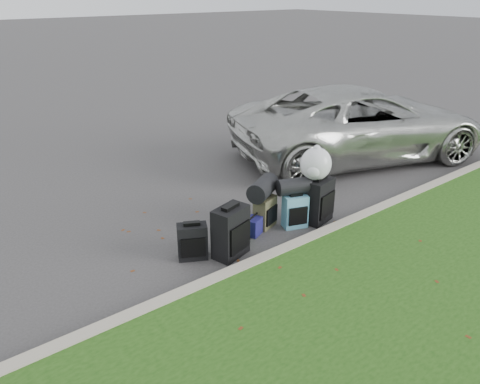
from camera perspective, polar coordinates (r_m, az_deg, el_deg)
ground at (r=7.54m, az=1.54°, el=-4.13°), size 120.00×120.00×0.00m
curb at (r=6.86m, az=6.90°, el=-6.60°), size 120.00×0.18×0.15m
suv at (r=10.73m, az=14.46°, el=8.18°), size 6.20×4.30×1.57m
suitcase_small_black at (r=6.59m, az=-5.81°, el=-6.04°), size 0.47×0.40×0.52m
suitcase_large_black_left at (r=6.57m, az=-1.16°, el=-4.90°), size 0.58×0.43×0.74m
suitcase_olive at (r=7.42m, az=3.05°, el=-2.44°), size 0.42×0.34×0.51m
suitcase_teal at (r=7.45m, az=6.73°, el=-2.35°), size 0.43×0.34×0.54m
suitcase_large_black_right at (r=7.63m, az=9.58°, el=-1.04°), size 0.54×0.39×0.73m
tote_green at (r=7.11m, az=-0.21°, el=-4.59°), size 0.30×0.27×0.29m
tote_navy at (r=7.22m, az=1.65°, el=-4.21°), size 0.31×0.29×0.27m
duffel_left at (r=7.24m, az=2.80°, el=0.47°), size 0.66×0.55×0.31m
duffel_right at (r=7.33m, az=6.41°, el=0.67°), size 0.54×0.42×0.26m
trash_bag at (r=7.42m, az=9.24°, el=3.40°), size 0.50×0.50×0.50m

